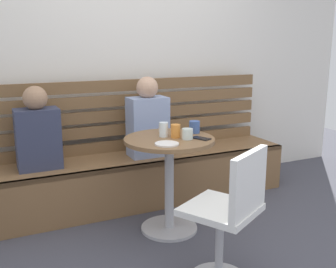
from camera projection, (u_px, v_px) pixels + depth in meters
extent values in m
plane|color=#42424C|center=(214.00, 263.00, 2.65)|extent=(8.00, 8.00, 0.00)
cube|color=silver|center=(127.00, 41.00, 3.77)|extent=(5.20, 0.10, 2.90)
cube|color=brown|center=(146.00, 178.00, 3.66)|extent=(2.70, 0.52, 0.44)
cube|color=brown|center=(156.00, 164.00, 3.40)|extent=(2.70, 0.04, 0.04)
cube|color=brown|center=(136.00, 143.00, 3.81)|extent=(2.65, 0.04, 0.10)
cube|color=brown|center=(136.00, 128.00, 3.78)|extent=(2.65, 0.04, 0.10)
cube|color=brown|center=(135.00, 114.00, 3.75)|extent=(2.65, 0.04, 0.10)
cube|color=brown|center=(135.00, 99.00, 3.72)|extent=(2.65, 0.04, 0.10)
cube|color=brown|center=(135.00, 85.00, 3.68)|extent=(2.65, 0.04, 0.10)
cylinder|color=#ADADB2|center=(169.00, 228.00, 3.13)|extent=(0.44, 0.44, 0.02)
cylinder|color=#ADADB2|center=(169.00, 185.00, 3.05)|extent=(0.07, 0.07, 0.69)
cylinder|color=brown|center=(169.00, 140.00, 2.97)|extent=(0.68, 0.68, 0.03)
cylinder|color=#ADADB2|center=(219.00, 247.00, 2.42)|extent=(0.05, 0.05, 0.45)
cube|color=white|center=(221.00, 209.00, 2.36)|extent=(0.54, 0.54, 0.04)
cube|color=white|center=(249.00, 183.00, 2.22)|extent=(0.37, 0.23, 0.36)
cube|color=#8C9EC6|center=(148.00, 127.00, 3.54)|extent=(0.34, 0.22, 0.53)
sphere|color=tan|center=(147.00, 87.00, 3.46)|extent=(0.19, 0.19, 0.19)
cube|color=#333851|center=(38.00, 139.00, 3.18)|extent=(0.34, 0.22, 0.49)
sphere|color=#A37A5B|center=(35.00, 98.00, 3.11)|extent=(0.19, 0.19, 0.19)
cylinder|color=silver|center=(187.00, 134.00, 2.92)|extent=(0.08, 0.08, 0.08)
cylinder|color=white|center=(164.00, 130.00, 3.00)|extent=(0.07, 0.07, 0.11)
cylinder|color=orange|center=(176.00, 131.00, 2.97)|extent=(0.07, 0.07, 0.10)
cylinder|color=silver|center=(162.00, 128.00, 3.18)|extent=(0.06, 0.06, 0.05)
cylinder|color=#3D5B9E|center=(194.00, 127.00, 3.13)|extent=(0.08, 0.08, 0.09)
cylinder|color=white|center=(167.00, 144.00, 2.77)|extent=(0.17, 0.17, 0.01)
cube|color=black|center=(201.00, 138.00, 2.94)|extent=(0.12, 0.16, 0.01)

